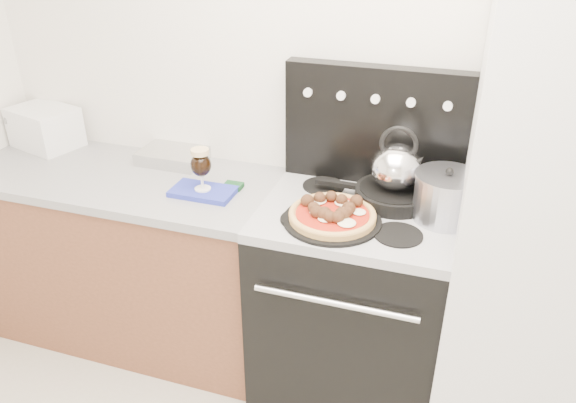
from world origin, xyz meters
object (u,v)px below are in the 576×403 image
at_px(stove_body, 351,305).
at_px(pizza, 332,213).
at_px(toaster_oven, 45,127).
at_px(oven_mitt, 203,192).
at_px(stock_pot, 446,198).
at_px(base_cabinet, 133,260).
at_px(beer_glass, 201,169).
at_px(fridge, 551,234).
at_px(skillet, 394,195).
at_px(tea_kettle, 397,163).
at_px(pizza_pan, 332,220).

height_order(stove_body, pizza, pizza).
xyz_separation_m(toaster_oven, oven_mitt, (0.98, -0.24, -0.09)).
bearing_deg(toaster_oven, stock_pot, 11.08).
relative_size(base_cabinet, beer_glass, 7.78).
bearing_deg(beer_glass, fridge, 0.57).
relative_size(skillet, tea_kettle, 1.40).
relative_size(stove_body, pizza_pan, 2.35).
distance_m(stove_body, beer_glass, 0.87).
height_order(base_cabinet, skillet, skillet).
bearing_deg(fridge, beer_glass, -179.43).
distance_m(base_cabinet, pizza_pan, 1.15).
height_order(pizza, tea_kettle, tea_kettle).
relative_size(base_cabinet, toaster_oven, 4.63).
distance_m(fridge, skillet, 0.59).
height_order(base_cabinet, stock_pot, stock_pot).
bearing_deg(tea_kettle, stove_body, -155.80).
xyz_separation_m(base_cabinet, pizza, (1.03, -0.15, 0.53)).
height_order(base_cabinet, beer_glass, beer_glass).
relative_size(toaster_oven, beer_glass, 1.68).
relative_size(beer_glass, pizza, 0.57).
bearing_deg(stove_body, oven_mitt, -176.65).
xyz_separation_m(beer_glass, pizza_pan, (0.58, -0.09, -0.09)).
bearing_deg(base_cabinet, tea_kettle, 3.99).
relative_size(oven_mitt, beer_glass, 1.43).
bearing_deg(fridge, stock_pot, 171.62).
distance_m(pizza_pan, skillet, 0.31).
xyz_separation_m(fridge, skillet, (-0.58, 0.14, -0.00)).
height_order(stove_body, skillet, skillet).
xyz_separation_m(tea_kettle, stock_pot, (0.20, -0.08, -0.08)).
bearing_deg(stock_pot, tea_kettle, 158.46).
bearing_deg(skillet, base_cabinet, -176.01).
distance_m(base_cabinet, toaster_oven, 0.80).
relative_size(toaster_oven, skillet, 1.01).
bearing_deg(oven_mitt, beer_glass, 0.00).
bearing_deg(base_cabinet, fridge, -1.59).
distance_m(beer_glass, pizza_pan, 0.60).
bearing_deg(beer_glass, tea_kettle, 10.85).
bearing_deg(pizza, beer_glass, 171.42).
height_order(stove_body, oven_mitt, oven_mitt).
distance_m(base_cabinet, stock_pot, 1.54).
distance_m(fridge, beer_glass, 1.36).
bearing_deg(toaster_oven, oven_mitt, 2.20).
bearing_deg(pizza, tea_kettle, 50.55).
distance_m(stove_body, stock_pot, 0.65).
xyz_separation_m(toaster_oven, beer_glass, (0.98, -0.24, 0.02)).
height_order(beer_glass, pizza, beer_glass).
height_order(stove_body, toaster_oven, toaster_oven).
bearing_deg(oven_mitt, pizza, -8.58).
bearing_deg(skillet, beer_glass, -169.15).
height_order(stove_body, stock_pot, stock_pot).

